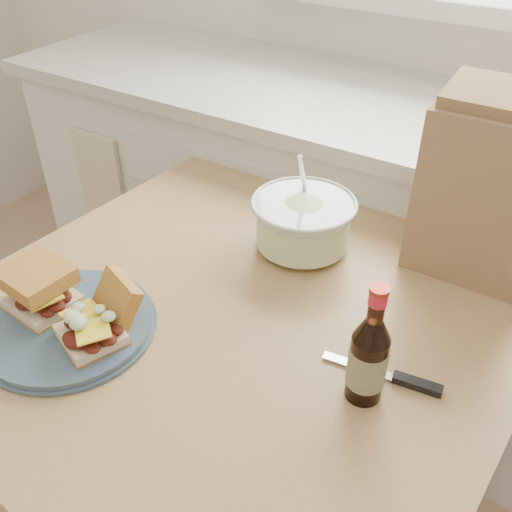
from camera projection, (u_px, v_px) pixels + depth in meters
The scene contains 9 objects.
cabinet_run at pixel (398, 258), 1.72m from camera, with size 2.50×0.64×0.94m.
dining_table at pixel (240, 354), 1.11m from camera, with size 1.03×1.03×0.80m.
plate at pixel (69, 325), 0.99m from camera, with size 0.29×0.29×0.02m, color #3B5060.
sandwich_left at pixel (39, 288), 0.99m from camera, with size 0.12×0.11×0.08m.
sandwich_right at pixel (99, 319), 0.95m from camera, with size 0.13×0.17×0.09m.
coleslaw_bowl at pixel (303, 225), 1.16m from camera, with size 0.21×0.21×0.21m.
beer_bottle at pixel (368, 358), 0.83m from camera, with size 0.06×0.06×0.21m.
knife at pixel (402, 379), 0.90m from camera, with size 0.19×0.04×0.01m.
paper_bag at pixel (492, 194), 1.05m from camera, with size 0.25×0.16×0.33m, color #906645.
Camera 1 is at (0.38, 0.30, 1.50)m, focal length 40.00 mm.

